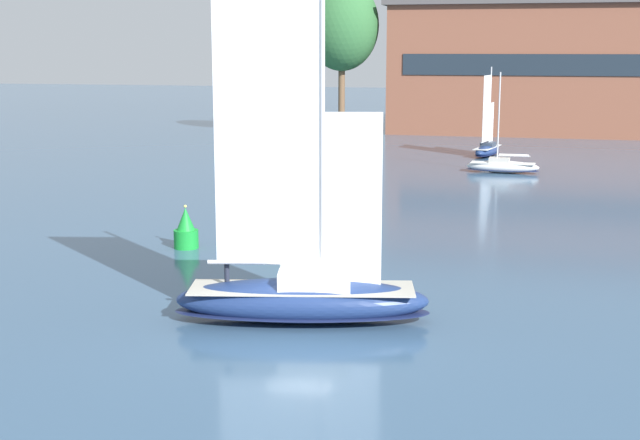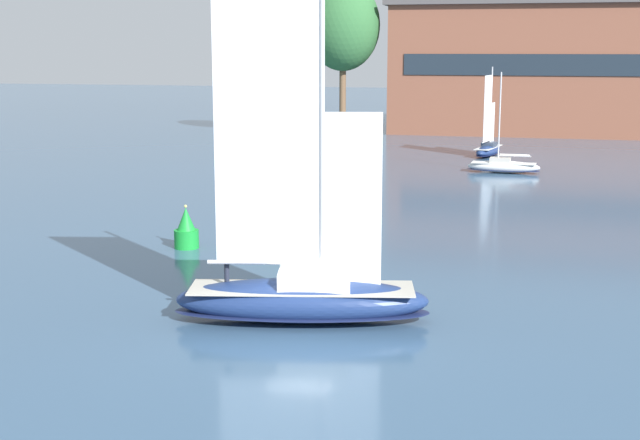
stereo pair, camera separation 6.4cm
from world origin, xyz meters
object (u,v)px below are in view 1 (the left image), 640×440
(tree_shore_center, at_px, (270,51))
(sailboat_moored_mid_channel, at_px, (487,148))
(sailboat_moored_near_marina, at_px, (503,166))
(tree_shore_left, at_px, (342,26))
(sailboat_main, at_px, (302,294))
(channel_buoy, at_px, (186,231))

(tree_shore_center, distance_m, sailboat_moored_mid_channel, 34.40)
(sailboat_moored_near_marina, bearing_deg, tree_shore_left, 123.02)
(tree_shore_center, distance_m, sailboat_main, 78.48)
(tree_shore_center, xyz_separation_m, channel_buoy, (14.21, -63.41, -9.06))
(tree_shore_left, relative_size, sailboat_main, 1.36)
(channel_buoy, bearing_deg, sailboat_main, -49.93)
(sailboat_main, height_order, channel_buoy, sailboat_main)
(tree_shore_center, height_order, sailboat_main, tree_shore_center)
(sailboat_moored_near_marina, bearing_deg, sailboat_main, -97.75)
(tree_shore_left, distance_m, tree_shore_center, 9.29)
(sailboat_moored_near_marina, bearing_deg, tree_shore_center, 134.25)
(sailboat_moored_mid_channel, bearing_deg, tree_shore_left, 133.04)
(sailboat_moored_mid_channel, bearing_deg, sailboat_moored_near_marina, -80.85)
(sailboat_moored_mid_channel, relative_size, channel_buoy, 3.70)
(sailboat_main, bearing_deg, tree_shore_left, 101.02)
(tree_shore_left, bearing_deg, sailboat_main, -78.98)
(tree_shore_left, relative_size, channel_buoy, 7.99)
(tree_shore_left, relative_size, sailboat_moored_mid_channel, 2.16)
(tree_shore_center, xyz_separation_m, sailboat_main, (23.42, -74.37, -8.91))
(tree_shore_center, bearing_deg, sailboat_moored_near_marina, -45.75)
(sailboat_main, distance_m, sailboat_moored_near_marina, 44.56)
(tree_shore_left, relative_size, tree_shore_center, 1.30)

